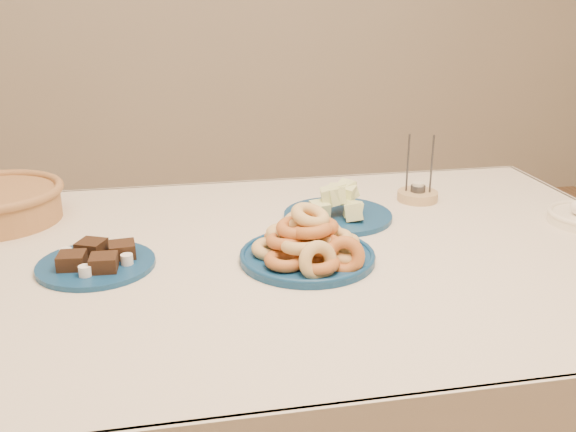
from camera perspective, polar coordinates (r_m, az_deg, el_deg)
The scene contains 5 objects.
dining_table at distance 1.45m, azimuth -0.38°, elevation -7.03°, with size 1.71×1.11×0.75m.
donut_platter at distance 1.34m, azimuth 1.88°, elevation -2.66°, with size 0.32×0.32×0.13m.
melon_plate at distance 1.59m, azimuth 4.52°, elevation 0.75°, with size 0.34×0.34×0.09m.
brownie_plate at distance 1.38m, azimuth -16.66°, elevation -3.88°, with size 0.29×0.29×0.04m.
candle_holder at distance 1.77m, azimuth 11.44°, elevation 1.91°, with size 0.14×0.14×0.18m.
Camera 1 is at (-0.24, -1.27, 1.30)m, focal length 40.00 mm.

